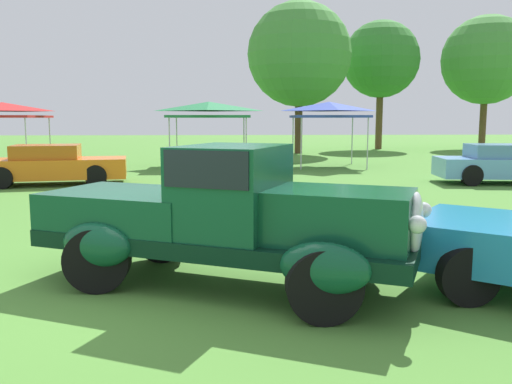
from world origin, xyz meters
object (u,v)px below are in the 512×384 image
(feature_pickup_truck, at_px, (226,215))
(canopy_tent_right_field, at_px, (329,109))
(canopy_tent_center_field, at_px, (209,109))
(show_car_skyblue, at_px, (502,164))
(canopy_tent_left_field, at_px, (2,109))
(show_car_orange, at_px, (52,165))

(feature_pickup_truck, height_order, canopy_tent_right_field, canopy_tent_right_field)
(feature_pickup_truck, distance_m, canopy_tent_center_field, 16.28)
(canopy_tent_center_field, bearing_deg, show_car_skyblue, -34.25)
(canopy_tent_left_field, xyz_separation_m, canopy_tent_center_field, (8.91, -1.24, 0.00))
(show_car_skyblue, relative_size, canopy_tent_right_field, 1.39)
(canopy_tent_right_field, bearing_deg, feature_pickup_truck, -104.89)
(canopy_tent_left_field, distance_m, canopy_tent_right_field, 13.98)
(show_car_skyblue, xyz_separation_m, canopy_tent_center_field, (-9.31, 6.34, 1.83))
(canopy_tent_center_field, xyz_separation_m, canopy_tent_right_field, (4.99, -0.22, -0.00))
(feature_pickup_truck, distance_m, canopy_tent_right_field, 16.60)
(feature_pickup_truck, relative_size, show_car_skyblue, 1.15)
(show_car_orange, bearing_deg, feature_pickup_truck, -62.49)
(show_car_orange, height_order, show_car_skyblue, same)
(feature_pickup_truck, bearing_deg, show_car_skyblue, 49.01)
(show_car_orange, relative_size, canopy_tent_center_field, 1.37)
(feature_pickup_truck, xyz_separation_m, canopy_tent_right_field, (4.25, 15.98, 1.55))
(feature_pickup_truck, distance_m, show_car_skyblue, 13.06)
(show_car_skyblue, xyz_separation_m, canopy_tent_left_field, (-18.21, 7.58, 1.83))
(canopy_tent_center_field, distance_m, canopy_tent_right_field, 5.00)
(show_car_skyblue, height_order, canopy_tent_right_field, canopy_tent_right_field)
(feature_pickup_truck, bearing_deg, show_car_orange, 117.51)
(show_car_orange, distance_m, canopy_tent_center_field, 7.72)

